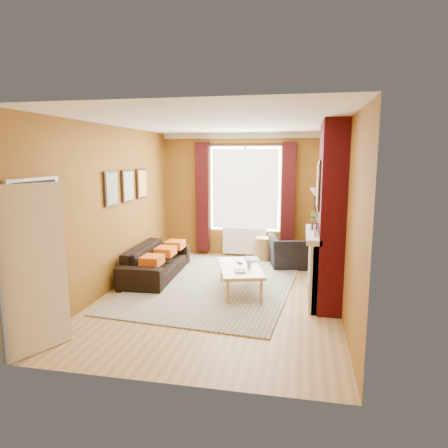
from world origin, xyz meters
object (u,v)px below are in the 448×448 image
at_px(sofa, 156,261).
at_px(coffee_table, 240,269).
at_px(wicker_stool, 264,249).
at_px(floor_lamp, 315,204).
at_px(armchair, 294,252).

relative_size(sofa, coffee_table, 1.43).
bearing_deg(coffee_table, wicker_stool, 69.33).
xyz_separation_m(sofa, floor_lamp, (2.97, 1.51, 0.98)).
height_order(coffee_table, wicker_stool, wicker_stool).
distance_m(coffee_table, floor_lamp, 2.59).
xyz_separation_m(coffee_table, floor_lamp, (1.26, 2.08, 0.89)).
bearing_deg(coffee_table, armchair, 47.90).
bearing_deg(floor_lamp, sofa, -152.98).
distance_m(sofa, coffee_table, 1.80).
xyz_separation_m(armchair, floor_lamp, (0.39, 0.32, 0.96)).
distance_m(sofa, floor_lamp, 3.48).
relative_size(coffee_table, wicker_stool, 2.70).
bearing_deg(wicker_stool, coffee_table, -94.84).
relative_size(armchair, coffee_table, 0.68).
distance_m(coffee_table, wicker_stool, 2.24).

